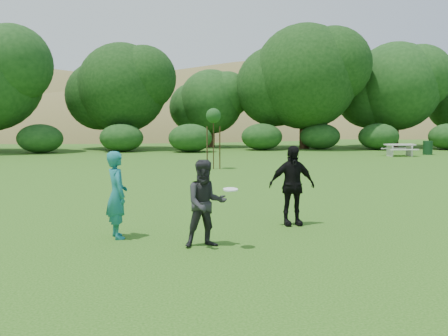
# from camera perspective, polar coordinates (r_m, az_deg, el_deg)

# --- Properties ---
(ground) EXTENTS (120.00, 120.00, 0.00)m
(ground) POSITION_cam_1_polar(r_m,az_deg,el_deg) (10.21, 2.45, -7.84)
(ground) COLOR #19470C
(ground) RESTS_ON ground
(player_teal) EXTENTS (0.59, 0.73, 1.75)m
(player_teal) POSITION_cam_1_polar(r_m,az_deg,el_deg) (10.17, -12.15, -3.01)
(player_teal) COLOR #196B70
(player_teal) RESTS_ON ground
(player_grey) EXTENTS (0.86, 0.71, 1.63)m
(player_grey) POSITION_cam_1_polar(r_m,az_deg,el_deg) (9.28, -2.10, -4.07)
(player_grey) COLOR #242527
(player_grey) RESTS_ON ground
(player_black) EXTENTS (1.07, 0.48, 1.79)m
(player_black) POSITION_cam_1_polar(r_m,az_deg,el_deg) (11.23, 7.75, -1.99)
(player_black) COLOR black
(player_black) RESTS_ON ground
(trash_can_near) EXTENTS (0.60, 0.60, 0.90)m
(trash_can_near) POSITION_cam_1_polar(r_m,az_deg,el_deg) (35.20, 22.26, 2.16)
(trash_can_near) COLOR #13361B
(trash_can_near) RESTS_ON ground
(frisbee) EXTENTS (0.27, 0.27, 0.05)m
(frisbee) POSITION_cam_1_polar(r_m,az_deg,el_deg) (9.05, 0.75, -2.47)
(frisbee) COLOR white
(frisbee) RESTS_ON ground
(sapling) EXTENTS (0.70, 0.70, 2.85)m
(sapling) POSITION_cam_1_polar(r_m,az_deg,el_deg) (23.36, -1.22, 5.81)
(sapling) COLOR #3A2816
(sapling) RESTS_ON ground
(picnic_table) EXTENTS (1.80, 1.48, 0.76)m
(picnic_table) POSITION_cam_1_polar(r_m,az_deg,el_deg) (33.20, 19.44, 2.18)
(picnic_table) COLOR #BBB9AD
(picnic_table) RESTS_ON ground
(hillside) EXTENTS (150.00, 72.00, 52.00)m
(hillside) POSITION_cam_1_polar(r_m,az_deg,el_deg) (79.52, -7.23, -4.70)
(hillside) COLOR olive
(hillside) RESTS_ON ground
(tree_row) EXTENTS (53.92, 10.38, 9.62)m
(tree_row) POSITION_cam_1_polar(r_m,az_deg,el_deg) (38.85, -0.76, 9.41)
(tree_row) COLOR #3A2616
(tree_row) RESTS_ON ground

